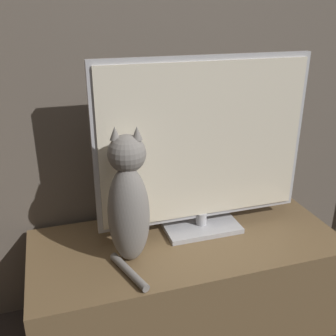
{
  "coord_description": "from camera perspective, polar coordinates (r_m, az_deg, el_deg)",
  "views": [
    {
      "loc": [
        -0.46,
        -0.32,
        1.27
      ],
      "look_at": [
        -0.08,
        0.92,
        0.73
      ],
      "focal_mm": 42.0,
      "sensor_mm": 36.0,
      "label": 1
    }
  ],
  "objects": [
    {
      "name": "tv",
      "position": [
        1.51,
        5.17,
        2.93
      ],
      "size": [
        0.84,
        0.18,
        0.7
      ],
      "color": "#B7B7BC",
      "rests_on": "tv_stand"
    },
    {
      "name": "tv_stand",
      "position": [
        1.7,
        2.61,
        -16.23
      ],
      "size": [
        1.21,
        0.52,
        0.41
      ],
      "color": "brown",
      "rests_on": "ground_plane"
    },
    {
      "name": "cat",
      "position": [
        1.37,
        -5.77,
        -4.93
      ],
      "size": [
        0.18,
        0.3,
        0.49
      ],
      "rotation": [
        0.0,
        0.0,
        -0.27
      ],
      "color": "gray",
      "rests_on": "tv_stand"
    }
  ]
}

